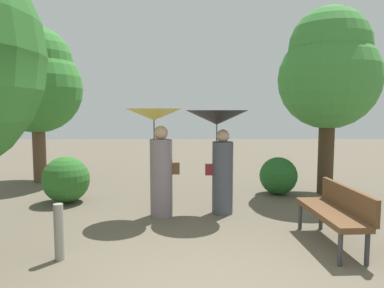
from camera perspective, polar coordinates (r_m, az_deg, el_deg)
person_left at (r=6.27m, az=-5.53°, el=-0.51°), size 1.00×1.00×1.93m
person_right at (r=6.41m, az=4.39°, el=0.70°), size 1.14×1.14×1.90m
park_bench at (r=5.42m, az=22.24°, el=-9.78°), size 0.56×1.52×0.83m
tree_near_right at (r=8.56m, az=21.27°, el=11.14°), size 2.22×2.22×4.17m
tree_mid_left at (r=10.09m, az=-23.86°, el=9.39°), size 2.31×2.31×4.05m
bush_path_left at (r=7.74m, az=-19.71°, el=-5.43°), size 0.96×0.96×0.96m
bush_behind_bench at (r=8.24m, az=13.79°, el=-5.01°), size 0.85×0.85×0.85m
path_marker_post at (r=4.90m, az=-20.72°, el=-13.17°), size 0.12×0.12×0.73m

